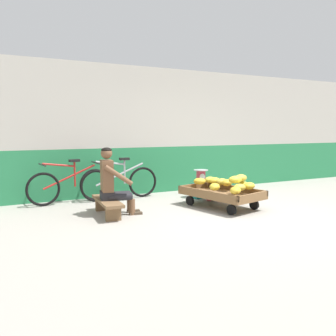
# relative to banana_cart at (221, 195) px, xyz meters

# --- Properties ---
(ground_plane) EXTENTS (80.00, 80.00, 0.00)m
(ground_plane) POSITION_rel_banana_cart_xyz_m (-0.12, -0.79, -0.24)
(ground_plane) COLOR #A39E93
(back_wall) EXTENTS (16.00, 0.30, 2.79)m
(back_wall) POSITION_rel_banana_cart_xyz_m (-0.12, 2.09, 1.15)
(back_wall) COLOR #287F4C
(back_wall) RESTS_ON ground
(banana_cart) EXTENTS (1.16, 1.60, 0.36)m
(banana_cart) POSITION_rel_banana_cart_xyz_m (0.00, 0.00, 0.00)
(banana_cart) COLOR brown
(banana_cart) RESTS_ON ground
(banana_pile) EXTENTS (0.91, 1.50, 0.27)m
(banana_pile) POSITION_rel_banana_cart_xyz_m (0.12, -0.04, 0.22)
(banana_pile) COLOR gold
(banana_pile) RESTS_ON banana_cart
(low_bench) EXTENTS (0.37, 1.12, 0.27)m
(low_bench) POSITION_rel_banana_cart_xyz_m (-2.06, 0.35, -0.04)
(low_bench) COLOR brown
(low_bench) RESTS_ON ground
(vendor_seated) EXTENTS (0.71, 0.54, 1.14)m
(vendor_seated) POSITION_rel_banana_cart_xyz_m (-1.97, 0.34, 0.33)
(vendor_seated) COLOR brown
(vendor_seated) RESTS_ON ground
(plastic_crate) EXTENTS (0.36, 0.28, 0.30)m
(plastic_crate) POSITION_rel_banana_cart_xyz_m (0.16, 0.97, -0.09)
(plastic_crate) COLOR #19847F
(plastic_crate) RESTS_ON ground
(weighing_scale) EXTENTS (0.30, 0.30, 0.29)m
(weighing_scale) POSITION_rel_banana_cart_xyz_m (0.16, 0.97, 0.21)
(weighing_scale) COLOR #28282D
(weighing_scale) RESTS_ON plastic_crate
(bicycle_near_left) EXTENTS (1.66, 0.48, 0.86)m
(bicycle_near_left) POSITION_rel_banana_cart_xyz_m (-2.42, 1.63, 0.11)
(bicycle_near_left) COLOR black
(bicycle_near_left) RESTS_ON ground
(bicycle_far_left) EXTENTS (1.66, 0.48, 0.86)m
(bicycle_far_left) POSITION_rel_banana_cart_xyz_m (-1.41, 1.57, 0.11)
(bicycle_far_left) COLOR black
(bicycle_far_left) RESTS_ON ground
(shopping_bag) EXTENTS (0.18, 0.12, 0.24)m
(shopping_bag) POSITION_rel_banana_cart_xyz_m (0.21, 0.63, -0.12)
(shopping_bag) COLOR #D13D4C
(shopping_bag) RESTS_ON ground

